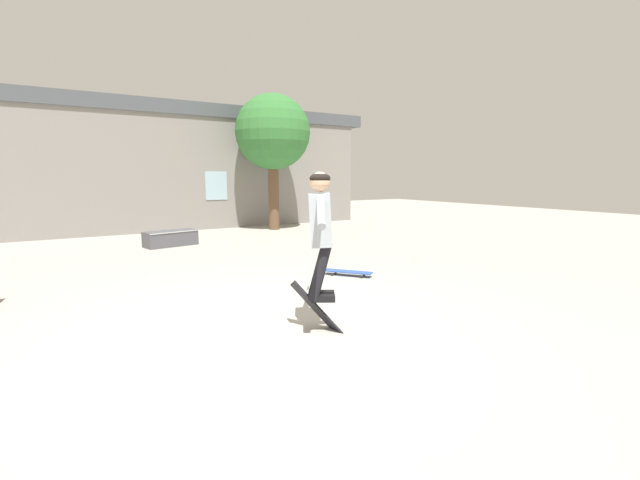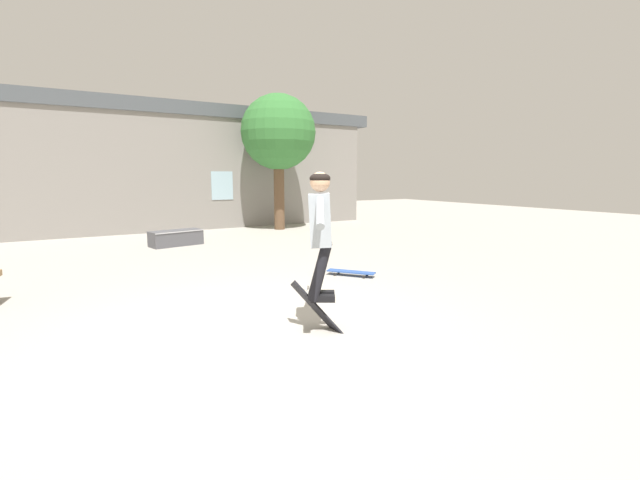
{
  "view_description": "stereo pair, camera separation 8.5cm",
  "coord_description": "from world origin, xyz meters",
  "px_view_note": "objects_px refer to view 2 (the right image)",
  "views": [
    {
      "loc": [
        -1.82,
        -4.06,
        1.69
      ],
      "look_at": [
        0.57,
        -0.22,
        1.01
      ],
      "focal_mm": 24.0,
      "sensor_mm": 36.0,
      "label": 1
    },
    {
      "loc": [
        -1.75,
        -4.1,
        1.69
      ],
      "look_at": [
        0.57,
        -0.22,
        1.01
      ],
      "focal_mm": 24.0,
      "sensor_mm": 36.0,
      "label": 2
    }
  ],
  "objects_px": {
    "tree_right": "(278,133)",
    "skateboard_resting": "(351,272)",
    "skate_ledge": "(176,238)",
    "skater": "(320,225)",
    "skateboard_flipping": "(317,308)"
  },
  "relations": [
    {
      "from": "skateboard_flipping",
      "to": "skateboard_resting",
      "type": "height_order",
      "value": "skateboard_flipping"
    },
    {
      "from": "skater",
      "to": "skateboard_resting",
      "type": "xyz_separation_m",
      "value": [
        1.79,
        1.96,
        -1.1
      ]
    },
    {
      "from": "tree_right",
      "to": "skate_ledge",
      "type": "xyz_separation_m",
      "value": [
        -3.58,
        -1.63,
        -2.81
      ]
    },
    {
      "from": "skateboard_flipping",
      "to": "skateboard_resting",
      "type": "relative_size",
      "value": 0.86
    },
    {
      "from": "tree_right",
      "to": "skateboard_resting",
      "type": "distance_m",
      "value": 7.33
    },
    {
      "from": "skateboard_resting",
      "to": "skater",
      "type": "bearing_deg",
      "value": 100.25
    },
    {
      "from": "tree_right",
      "to": "skate_ledge",
      "type": "height_order",
      "value": "tree_right"
    },
    {
      "from": "skater",
      "to": "skateboard_resting",
      "type": "bearing_deg",
      "value": 78.23
    },
    {
      "from": "skater",
      "to": "skateboard_flipping",
      "type": "relative_size",
      "value": 2.08
    },
    {
      "from": "tree_right",
      "to": "skateboard_resting",
      "type": "height_order",
      "value": "tree_right"
    },
    {
      "from": "skater",
      "to": "tree_right",
      "type": "bearing_deg",
      "value": 97.82
    },
    {
      "from": "skate_ledge",
      "to": "skateboard_flipping",
      "type": "xyz_separation_m",
      "value": [
        0.03,
        -6.75,
        0.05
      ]
    },
    {
      "from": "skater",
      "to": "skateboard_resting",
      "type": "distance_m",
      "value": 2.88
    },
    {
      "from": "skate_ledge",
      "to": "skateboard_resting",
      "type": "distance_m",
      "value": 5.19
    },
    {
      "from": "tree_right",
      "to": "skateboard_resting",
      "type": "relative_size",
      "value": 5.45
    }
  ]
}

